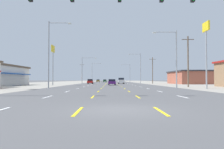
{
  "coord_description": "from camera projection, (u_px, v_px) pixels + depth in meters",
  "views": [
    {
      "loc": [
        -0.39,
        -9.44,
        1.34
      ],
      "look_at": [
        0.27,
        68.63,
        3.27
      ],
      "focal_mm": 33.8,
      "sensor_mm": 36.0,
      "label": 1
    }
  ],
  "objects": [
    {
      "name": "lane_markings",
      "position": [
        111.0,
        82.0,
        113.87
      ],
      "size": [
        10.64,
        227.6,
        0.01
      ],
      "color": "white",
      "rests_on": "ground"
    },
    {
      "name": "signal_span_wire",
      "position": [
        115.0,
        24.0,
        17.64
      ],
      "size": [
        25.09,
        0.52,
        9.99
      ],
      "color": "brown",
      "rests_on": "ground"
    },
    {
      "name": "suv_inner_right_mid",
      "position": [
        121.0,
        81.0,
        71.75
      ],
      "size": [
        1.98,
        4.9,
        1.98
      ],
      "color": "white",
      "rests_on": "ground"
    },
    {
      "name": "utility_pole_left_row_2",
      "position": [
        82.0,
        73.0,
        106.89
      ],
      "size": [
        2.2,
        0.26,
        9.52
      ],
      "color": "brown",
      "rests_on": "ground"
    },
    {
      "name": "storefront_right_row_1",
      "position": [
        195.0,
        77.0,
        68.34
      ],
      "size": [
        14.33,
        16.33,
        4.2
      ],
      "color": "#A35642",
      "rests_on": "ground"
    },
    {
      "name": "streetlight_right_row_0",
      "position": [
        174.0,
        55.0,
        33.5
      ],
      "size": [
        3.87,
        0.26,
        9.2
      ],
      "color": "gray",
      "rests_on": "ground"
    },
    {
      "name": "sedan_center_turn_nearest",
      "position": [
        112.0,
        82.0,
        51.97
      ],
      "size": [
        1.8,
        4.5,
        1.46
      ],
      "color": "#4C196B",
      "rests_on": "ground"
    },
    {
      "name": "pole_sign_right_row_0",
      "position": [
        206.0,
        40.0,
        31.2
      ],
      "size": [
        0.24,
        1.98,
        9.91
      ],
      "color": "gray",
      "rests_on": "ground"
    },
    {
      "name": "utility_pole_right_row_1",
      "position": [
        153.0,
        70.0,
        71.45
      ],
      "size": [
        2.2,
        0.26,
        8.9
      ],
      "color": "brown",
      "rests_on": "ground"
    },
    {
      "name": "streetlight_left_row_2",
      "position": [
        93.0,
        71.0,
        112.52
      ],
      "size": [
        5.07,
        0.26,
        10.32
      ],
      "color": "gray",
      "rests_on": "ground"
    },
    {
      "name": "streetlight_left_row_0",
      "position": [
        51.0,
        50.0,
        33.35
      ],
      "size": [
        3.67,
        0.26,
        10.64
      ],
      "color": "gray",
      "rests_on": "ground"
    },
    {
      "name": "streetlight_right_row_2",
      "position": [
        129.0,
        71.0,
        112.67
      ],
      "size": [
        4.84,
        0.26,
        9.8
      ],
      "color": "gray",
      "rests_on": "ground"
    },
    {
      "name": "lot_apron_left",
      "position": [
        42.0,
        83.0,
        75.18
      ],
      "size": [
        28.0,
        440.0,
        0.01
      ],
      "primitive_type": "cube",
      "color": "gray",
      "rests_on": "ground"
    },
    {
      "name": "lot_apron_right",
      "position": [
        180.0,
        83.0,
        75.6
      ],
      "size": [
        28.0,
        440.0,
        0.01
      ],
      "primitive_type": "cube",
      "color": "gray",
      "rests_on": "ground"
    },
    {
      "name": "streetlight_right_row_1",
      "position": [
        139.0,
        66.0,
        73.1
      ],
      "size": [
        4.29,
        0.26,
        10.5
      ],
      "color": "gray",
      "rests_on": "ground"
    },
    {
      "name": "hatchback_far_left_near",
      "position": [
        90.0,
        81.0,
        69.18
      ],
      "size": [
        1.72,
        3.9,
        1.54
      ],
      "color": "red",
      "rests_on": "ground"
    },
    {
      "name": "utility_pole_right_row_0",
      "position": [
        188.0,
        60.0,
        38.13
      ],
      "size": [
        2.2,
        0.26,
        9.25
      ],
      "color": "brown",
      "rests_on": "ground"
    },
    {
      "name": "streetlight_left_row_1",
      "position": [
        84.0,
        68.0,
        72.92
      ],
      "size": [
        5.14,
        0.26,
        9.19
      ],
      "color": "gray",
      "rests_on": "ground"
    },
    {
      "name": "sedan_far_left_far",
      "position": [
        98.0,
        81.0,
        118.8
      ],
      "size": [
        1.8,
        4.5,
        1.46
      ],
      "color": "#B28C33",
      "rests_on": "ground"
    },
    {
      "name": "ground_plane",
      "position": [
        111.0,
        83.0,
        75.39
      ],
      "size": [
        572.0,
        572.0,
        0.0
      ],
      "primitive_type": "plane",
      "color": "#4C4C4F"
    },
    {
      "name": "pole_sign_left_row_1",
      "position": [
        53.0,
        55.0,
        49.81
      ],
      "size": [
        0.24,
        2.24,
        9.45
      ],
      "color": "gray",
      "rests_on": "ground"
    },
    {
      "name": "sedan_inner_left_midfar",
      "position": [
        105.0,
        81.0,
        112.87
      ],
      "size": [
        1.8,
        4.5,
        1.46
      ],
      "color": "#235B2D",
      "rests_on": "ground"
    }
  ]
}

